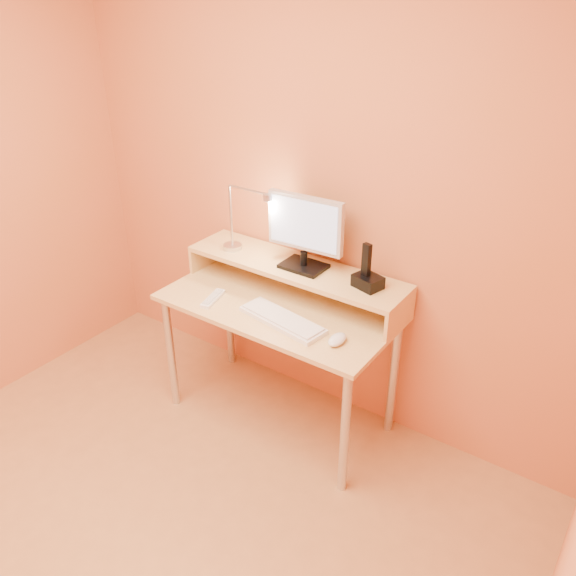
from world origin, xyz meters
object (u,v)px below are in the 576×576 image
Objects in this scene: monitor_panel at (305,223)px; lamp_base at (232,247)px; mouse at (337,339)px; keyboard at (282,320)px; remote_control at (213,299)px; phone_dock at (368,282)px.

monitor_panel is 4.03× the size of lamp_base.
mouse is (0.37, -0.29, -0.38)m from monitor_panel.
remote_control is at bearing -166.83° from keyboard.
monitor_panel is 0.89× the size of keyboard.
mouse is at bearing -73.26° from phone_dock.
mouse is at bearing 8.22° from keyboard.
mouse is at bearing -11.85° from remote_control.
monitor_panel reaches higher than keyboard.
phone_dock is 0.33m from mouse.
mouse is at bearing -17.16° from lamp_base.
keyboard is at bearing -121.95° from phone_dock.
keyboard is at bearing -80.91° from monitor_panel.
monitor_panel is 3.47× the size of mouse.
mouse is (0.80, -0.25, -0.15)m from lamp_base.
lamp_base is 0.80m from phone_dock.
keyboard is (-0.30, -0.27, -0.18)m from phone_dock.
lamp_base is at bearing -162.32° from phone_dock.
lamp_base is at bearing 93.94° from remote_control.
mouse is 0.72m from remote_control.
phone_dock is 0.70× the size of remote_control.
keyboard reaches higher than remote_control.
phone_dock is at bearing 2.15° from lamp_base.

